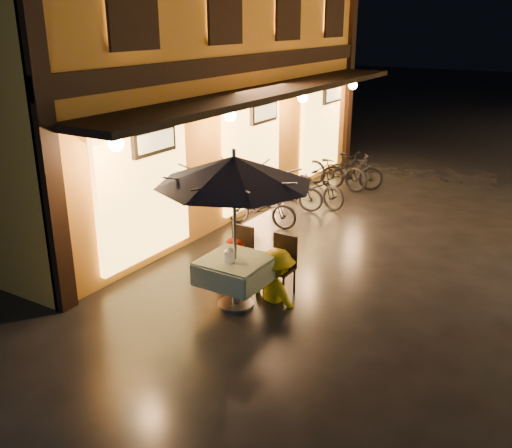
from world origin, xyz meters
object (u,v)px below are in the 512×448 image
Objects in this scene: table_lantern at (229,254)px; bicycle_0 at (261,207)px; person_yellow at (277,251)px; cafe_table at (235,270)px; patio_umbrella at (234,170)px; person_orange at (232,240)px.

bicycle_0 is at bearing 114.00° from table_lantern.
bicycle_0 is at bearing -39.95° from person_yellow.
cafe_table is 0.40× the size of patio_umbrella.
cafe_table is at bearing -163.63° from bicycle_0.
bicycle_0 is at bearing -70.72° from person_orange.
person_orange is at bearing 127.13° from patio_umbrella.
person_orange reaches higher than table_lantern.
bicycle_0 is (-1.52, 3.26, -1.72)m from patio_umbrella.
patio_umbrella is 1.50m from person_yellow.
person_yellow is at bearing 52.15° from cafe_table.
cafe_table is at bearing 124.57° from person_orange.
cafe_table is 3.96× the size of table_lantern.
patio_umbrella is at bearing 23.63° from cafe_table.
person_orange reaches higher than bicycle_0.
person_orange is 0.87m from person_yellow.
cafe_table is 0.36m from table_lantern.
patio_umbrella is 1.55× the size of person_orange.
patio_umbrella reaches higher than person_orange.
person_yellow is at bearing 58.82° from table_lantern.
table_lantern is 0.15× the size of person_yellow.
patio_umbrella is at bearing 124.57° from person_orange.
person_yellow is 1.00× the size of bicycle_0.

